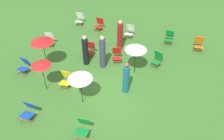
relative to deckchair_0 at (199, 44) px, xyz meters
The scene contains 22 objects.
ground_plane 6.54m from the deckchair_0, 126.77° to the right, with size 40.00×40.00×0.00m, color #386B28.
deckchair_0 is the anchor object (origin of this frame).
deckchair_2 7.83m from the deckchair_0, behind, with size 0.55×0.80×0.83m.
deckchair_3 6.28m from the deckchair_0, 156.14° to the right, with size 0.53×0.79×0.83m.
deckchair_4 9.71m from the deckchair_0, 148.86° to the right, with size 0.58×0.82×0.83m.
deckchair_5 1.74m from the deckchair_0, behind, with size 0.49×0.77×0.83m.
deckchair_6 8.51m from the deckchair_0, 117.06° to the right, with size 0.55×0.80×0.83m.
deckchair_7 9.87m from the deckchair_0, 130.08° to the right, with size 0.50×0.77×0.83m.
deckchair_8 4.88m from the deckchair_0, 147.86° to the right, with size 0.67×0.86×0.83m.
deckchair_9 6.30m from the deckchair_0, behind, with size 0.53×0.79×0.83m.
deckchair_10 8.74m from the deckchair_0, 163.87° to the right, with size 0.65×0.85×0.83m.
deckchair_11 3.01m from the deckchair_0, 131.56° to the right, with size 0.68×0.87×0.83m.
deckchair_12 4.16m from the deckchair_0, behind, with size 0.49×0.77×0.83m.
deckchair_13 7.85m from the deckchair_0, 137.72° to the right, with size 0.53×0.79×0.83m.
umbrella_0 7.70m from the deckchair_0, 127.33° to the right, with size 1.05×1.05×1.66m.
umbrella_1 8.71m from the deckchair_0, 149.41° to the right, with size 1.13×1.13×1.81m.
umbrella_2 4.57m from the deckchair_0, 132.34° to the right, with size 1.07×1.07×1.73m.
umbrella_3 8.89m from the deckchair_0, 138.60° to the right, with size 0.90×0.90×1.66m.
person_0 6.56m from the deckchair_0, 149.07° to the right, with size 0.36×0.36×1.73m.
person_1 5.76m from the deckchair_0, 144.59° to the right, with size 0.44×0.44×1.89m.
person_2 5.62m from the deckchair_0, 122.28° to the right, with size 0.30×0.30×1.66m.
person_3 4.58m from the deckchair_0, 163.02° to the right, with size 0.44×0.44×1.79m.
Camera 1 is at (3.00, -7.49, 8.00)m, focal length 38.67 mm.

